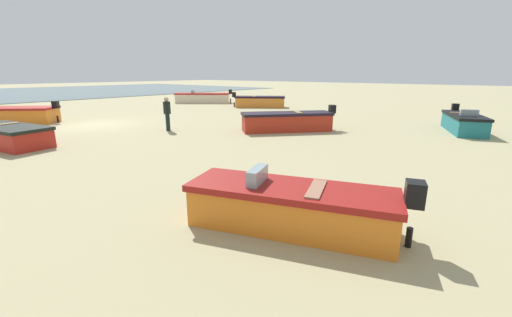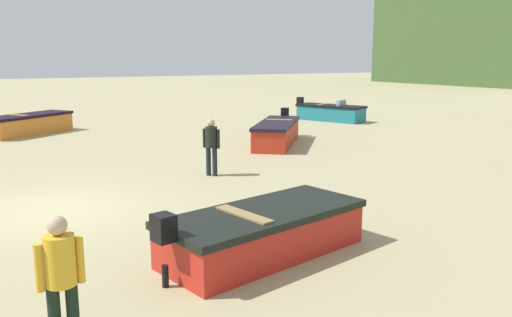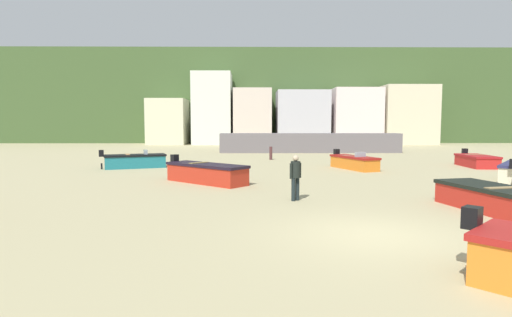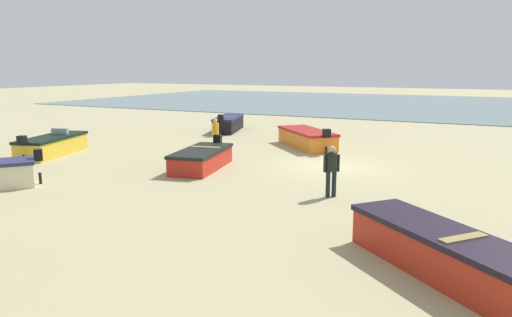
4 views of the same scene
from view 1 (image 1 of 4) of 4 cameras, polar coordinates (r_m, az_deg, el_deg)
The scene contains 9 objects.
ground_plane at distance 19.57m, azimuth -26.54°, elevation 5.39°, with size 160.00×160.00×0.00m, color tan.
boat_orange_1 at distance 5.83m, azimuth 6.26°, elevation -8.50°, with size 2.38×3.96×1.11m.
boat_cream_2 at distance 30.79m, azimuth -9.44°, elevation 10.57°, with size 4.21×4.77×1.23m.
boat_red_5 at distance 15.53m, azimuth -37.64°, elevation 3.24°, with size 2.21×4.01×1.11m.
boat_teal_7 at distance 18.23m, azimuth 32.91°, elevation 5.37°, with size 3.97×2.50×1.17m.
boat_red_8 at distance 15.66m, azimuth 5.53°, elevation 6.56°, with size 4.11×3.79×1.21m.
boat_orange_9 at distance 22.54m, azimuth -36.91°, elevation 6.19°, with size 4.10×4.18×1.20m.
boat_orange_10 at distance 26.60m, azimuth 0.69°, elevation 10.06°, with size 3.44×4.08×1.20m.
beach_walker_distant at distance 16.16m, azimuth -15.50°, elevation 8.13°, with size 0.48×0.48×1.62m.
Camera 1 is at (7.72, 17.77, 2.73)m, focal length 22.54 mm.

